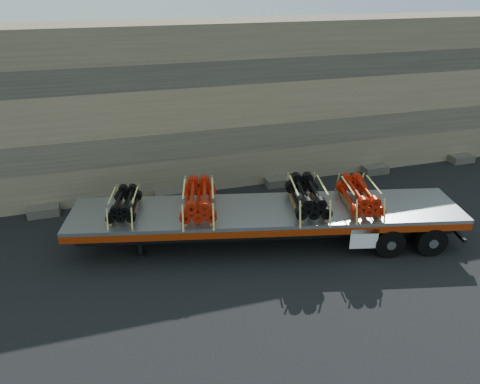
% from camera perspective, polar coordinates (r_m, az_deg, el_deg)
% --- Properties ---
extents(ground, '(120.00, 120.00, 0.00)m').
position_cam_1_polar(ground, '(16.86, 4.13, -6.21)').
color(ground, black).
rests_on(ground, ground).
extents(rock_wall, '(44.00, 3.00, 7.00)m').
position_cam_1_polar(rock_wall, '(21.26, -1.90, 10.77)').
color(rock_wall, '#7A6B54').
rests_on(rock_wall, ground).
extents(trailer, '(13.73, 5.59, 1.35)m').
position_cam_1_polar(trailer, '(16.54, 3.20, -4.15)').
color(trailer, '#A0A2A7').
rests_on(trailer, ground).
extents(bundle_front, '(1.34, 2.04, 0.67)m').
position_cam_1_polar(bundle_front, '(16.23, -13.88, -1.48)').
color(bundle_front, black).
rests_on(bundle_front, trailer).
extents(bundle_midfront, '(1.68, 2.56, 0.83)m').
position_cam_1_polar(bundle_midfront, '(15.93, -5.06, -0.98)').
color(bundle_midfront, '#A61A08').
rests_on(bundle_midfront, trailer).
extents(bundle_midrear, '(1.70, 2.59, 0.84)m').
position_cam_1_polar(bundle_midrear, '(16.26, 8.20, -0.57)').
color(bundle_midrear, black).
rests_on(bundle_midrear, trailer).
extents(bundle_rear, '(1.59, 2.43, 0.79)m').
position_cam_1_polar(bundle_rear, '(16.74, 14.35, -0.46)').
color(bundle_rear, '#A61A08').
rests_on(bundle_rear, trailer).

